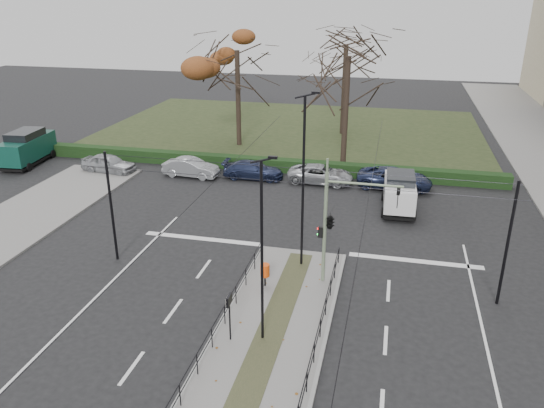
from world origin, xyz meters
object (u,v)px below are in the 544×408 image
at_px(parked_car_first, 109,163).
at_px(rust_tree, 237,50).
at_px(info_panel, 229,305).
at_px(streetlamp_median_near, 262,251).
at_px(parked_car_fifth, 395,178).
at_px(parked_car_second, 191,168).
at_px(litter_bin, 265,271).
at_px(green_van, 27,147).
at_px(white_van, 399,191).
at_px(parked_car_third, 253,170).
at_px(parked_car_fourth, 321,174).
at_px(bare_tree_near, 348,65).
at_px(streetlamp_median_far, 304,182).
at_px(traffic_light, 332,220).
at_px(bare_tree_center, 346,51).

bearing_deg(parked_car_first, rust_tree, -32.90).
relative_size(info_panel, rust_tree, 0.19).
relative_size(streetlamp_median_near, parked_car_fifth, 1.46).
bearing_deg(parked_car_second, parked_car_fifth, -82.05).
relative_size(litter_bin, green_van, 0.19).
height_order(streetlamp_median_near, white_van, streetlamp_median_near).
distance_m(parked_car_first, parked_car_third, 11.57).
distance_m(parked_car_first, parked_car_fourth, 16.74).
bearing_deg(bare_tree_near, rust_tree, 154.32).
height_order(rust_tree, parked_car_fifth, rust_tree).
bearing_deg(parked_car_fifth, streetlamp_median_near, 171.57).
bearing_deg(rust_tree, streetlamp_median_far, -65.69).
bearing_deg(streetlamp_median_near, traffic_light, 68.57).
xyz_separation_m(info_panel, parked_car_fifth, (6.18, 20.25, -1.03)).
xyz_separation_m(streetlamp_median_far, green_van, (-25.25, 12.37, -3.27)).
bearing_deg(traffic_light, green_van, 152.91).
relative_size(info_panel, streetlamp_median_near, 0.27).
xyz_separation_m(bare_tree_center, parked_car_fifth, (5.42, -14.86, -7.34)).
relative_size(streetlamp_median_near, bare_tree_center, 0.68).
bearing_deg(white_van, rust_tree, 139.15).
distance_m(streetlamp_median_far, white_van, 10.84).
distance_m(parked_car_third, bare_tree_near, 10.66).
xyz_separation_m(streetlamp_median_far, parked_car_second, (-10.90, 12.32, -3.99)).
bearing_deg(rust_tree, bare_tree_near, -25.68).
bearing_deg(parked_car_third, traffic_light, -153.36).
relative_size(streetlamp_median_far, green_van, 1.52).
height_order(streetlamp_median_near, parked_car_first, streetlamp_median_near).
relative_size(white_van, bare_tree_near, 0.41).
distance_m(white_van, bare_tree_near, 11.32).
bearing_deg(info_panel, green_van, 140.54).
bearing_deg(rust_tree, streetlamp_median_near, -71.66).
bearing_deg(bare_tree_near, parked_car_fourth, -108.97).
bearing_deg(info_panel, parked_car_fourth, 87.80).
xyz_separation_m(info_panel, parked_car_second, (-9.19, 19.34, -1.05)).
distance_m(streetlamp_median_near, white_van, 16.79).
xyz_separation_m(streetlamp_median_far, bare_tree_center, (-0.95, 28.09, 3.38)).
distance_m(parked_car_third, parked_car_fourth, 5.18).
bearing_deg(bare_tree_center, info_panel, -91.23).
distance_m(traffic_light, parked_car_first, 23.47).
bearing_deg(parked_car_third, rust_tree, 21.37).
relative_size(info_panel, parked_car_third, 0.45).
xyz_separation_m(info_panel, white_van, (6.50, 16.11, -0.48)).
bearing_deg(parked_car_fourth, green_van, 94.15).
distance_m(streetlamp_median_far, parked_car_fourth, 13.80).
bearing_deg(litter_bin, green_van, 148.03).
distance_m(parked_car_second, parked_car_third, 4.84).
bearing_deg(parked_car_third, parked_car_first, 94.32).
height_order(streetlamp_median_far, parked_car_fourth, streetlamp_median_far).
bearing_deg(parked_car_fifth, streetlamp_median_far, 166.75).
bearing_deg(green_van, parked_car_second, -0.19).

